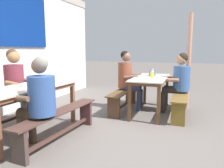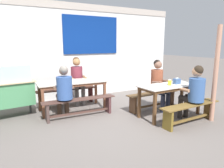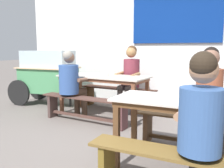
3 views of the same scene
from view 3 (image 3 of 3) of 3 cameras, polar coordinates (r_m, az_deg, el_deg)
The scene contains 15 objects.
ground_plane at distance 3.50m, azimuth -1.71°, elevation -13.27°, with size 40.00×40.00×0.00m, color #6B625D.
backdrop_wall at distance 5.57m, azimuth 10.85°, elevation 10.62°, with size 6.94×0.23×2.91m.
dining_table_far at distance 4.72m, azimuth -2.07°, elevation 1.01°, with size 1.75×0.81×0.76m.
dining_table_near at distance 2.64m, azimuth 17.79°, elevation -5.43°, with size 1.59×0.68×0.76m.
bench_far_back at distance 5.30m, azimuth 1.37°, elevation -2.44°, with size 1.69×0.37×0.44m.
bench_far_front at distance 4.30m, azimuth -6.27°, elevation -5.12°, with size 1.74×0.33×0.44m.
bench_near_back at distance 3.31m, azimuth 18.98°, elevation -9.68°, with size 1.52×0.32×0.44m.
food_cart at distance 5.82m, azimuth -14.67°, elevation 2.43°, with size 1.73×0.90×1.23m.
person_left_back_turned at distance 4.47m, azimuth -9.41°, elevation 0.74°, with size 0.48×0.54×1.24m.
person_near_front at distance 2.09m, azimuth 20.08°, elevation -7.83°, with size 0.46×0.57×1.27m.
person_center_facing at distance 5.04m, azimuth 4.22°, elevation 2.30°, with size 0.47×0.54×1.34m.
person_right_near_table at distance 3.13m, azimuth 21.34°, elevation -2.47°, with size 0.43×0.55×1.30m.
tissue_box at distance 2.60m, azimuth 22.54°, elevation -2.53°, with size 0.16×0.11×0.15m.
condiment_jar at distance 2.58m, azimuth 16.30°, elevation -2.22°, with size 0.08×0.08×0.14m.
soup_bowl at distance 4.73m, azimuth -1.65°, elevation 2.23°, with size 0.15×0.15×0.05m, color silver.
Camera 3 is at (1.56, -2.85, 1.29)m, focal length 39.63 mm.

